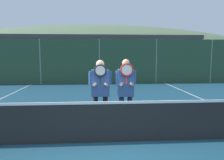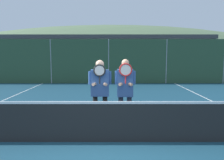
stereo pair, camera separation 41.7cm
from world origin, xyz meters
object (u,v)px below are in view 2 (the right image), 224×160
object	(u,v)px
car_far_left	(25,67)
player_center_left	(125,89)
player_leftmost	(100,88)
car_right_of_center	(210,67)
car_left_of_center	(84,68)
car_center	(147,68)

from	to	relation	value
car_far_left	player_center_left	bearing A→B (deg)	-58.46
player_leftmost	car_far_left	size ratio (longest dim) A/B	0.44
car_far_left	car_right_of_center	bearing A→B (deg)	0.23
car_far_left	car_left_of_center	distance (m)	4.83
car_far_left	car_right_of_center	size ratio (longest dim) A/B	0.94
car_center	car_right_of_center	bearing A→B (deg)	2.17
car_center	car_right_of_center	world-z (taller)	car_right_of_center
car_left_of_center	car_center	size ratio (longest dim) A/B	0.93
player_leftmost	car_left_of_center	size ratio (longest dim) A/B	0.43
car_far_left	car_left_of_center	bearing A→B (deg)	-3.28
car_far_left	car_center	xyz separation A→B (m)	(9.89, -0.13, -0.05)
player_leftmost	car_left_of_center	xyz separation A→B (m)	(-1.92, 11.67, -0.25)
player_leftmost	player_center_left	size ratio (longest dim) A/B	0.99
player_leftmost	car_far_left	xyz separation A→B (m)	(-6.74, 11.95, -0.18)
player_leftmost	car_center	size ratio (longest dim) A/B	0.40
player_center_left	car_left_of_center	world-z (taller)	player_center_left
player_leftmost	car_right_of_center	bearing A→B (deg)	55.46
player_leftmost	car_right_of_center	xyz separation A→B (m)	(8.27, 12.01, -0.18)
player_leftmost	player_center_left	world-z (taller)	player_center_left
car_left_of_center	car_right_of_center	xyz separation A→B (m)	(10.19, 0.34, 0.07)
player_center_left	car_right_of_center	bearing A→B (deg)	57.90
player_center_left	car_far_left	xyz separation A→B (m)	(-7.41, 12.06, -0.17)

